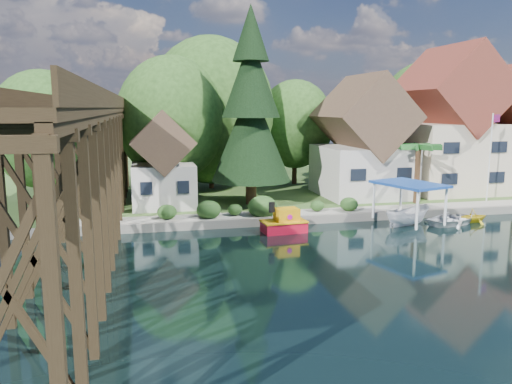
% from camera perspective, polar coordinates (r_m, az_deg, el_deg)
% --- Properties ---
extents(ground, '(140.00, 140.00, 0.00)m').
position_cam_1_polar(ground, '(30.33, 12.15, -6.87)').
color(ground, black).
rests_on(ground, ground).
extents(bank, '(140.00, 52.00, 0.50)m').
position_cam_1_polar(bank, '(62.17, -0.93, 1.99)').
color(bank, '#2F4E1F').
rests_on(bank, ground).
extents(seawall, '(60.00, 0.40, 0.62)m').
position_cam_1_polar(seawall, '(38.93, 12.65, -2.76)').
color(seawall, slate).
rests_on(seawall, ground).
extents(promenade, '(50.00, 2.60, 0.06)m').
position_cam_1_polar(promenade, '(40.90, 14.43, -1.92)').
color(promenade, gray).
rests_on(promenade, bank).
extents(trestle_bridge, '(4.12, 44.18, 9.30)m').
position_cam_1_polar(trestle_bridge, '(31.92, -19.05, 3.43)').
color(trestle_bridge, black).
rests_on(trestle_bridge, ground).
extents(house_left, '(7.64, 8.64, 11.02)m').
position_cam_1_polar(house_left, '(46.70, 12.06, 5.28)').
color(house_left, beige).
rests_on(house_left, bank).
extents(house_center, '(8.65, 9.18, 13.89)m').
position_cam_1_polar(house_center, '(51.43, 21.10, 6.66)').
color(house_center, beige).
rests_on(house_center, bank).
extents(shed, '(5.09, 5.40, 7.85)m').
position_cam_1_polar(shed, '(41.16, -10.56, 2.94)').
color(shed, beige).
rests_on(shed, bank).
extents(bg_trees, '(49.90, 13.30, 10.57)m').
position_cam_1_polar(bg_trees, '(49.47, 3.19, 8.20)').
color(bg_trees, '#382314').
rests_on(bg_trees, bank).
extents(shrubs, '(15.76, 2.47, 1.70)m').
position_cam_1_polar(shrubs, '(37.18, -0.23, -1.65)').
color(shrubs, '#1C3F16').
rests_on(shrubs, bank).
extents(conifer, '(6.56, 6.56, 16.15)m').
position_cam_1_polar(conifer, '(41.19, -0.58, 9.31)').
color(conifer, '#382314').
rests_on(conifer, bank).
extents(palm_tree, '(4.15, 4.15, 5.30)m').
position_cam_1_polar(palm_tree, '(44.03, 18.09, 4.75)').
color(palm_tree, '#382314').
rests_on(palm_tree, bank).
extents(flagpole, '(1.10, 0.53, 7.54)m').
position_cam_1_polar(flagpole, '(47.02, 25.31, 4.58)').
color(flagpole, white).
rests_on(flagpole, bank).
extents(tugboat, '(3.19, 1.94, 2.21)m').
position_cam_1_polar(tugboat, '(34.47, 3.27, -3.53)').
color(tugboat, red).
rests_on(tugboat, ground).
extents(boat_white_a, '(5.11, 4.31, 0.90)m').
position_cam_1_polar(boat_white_a, '(39.71, 21.67, -2.76)').
color(boat_white_a, silver).
rests_on(boat_white_a, ground).
extents(boat_canopy, '(4.61, 5.65, 3.16)m').
position_cam_1_polar(boat_canopy, '(37.83, 17.00, -1.69)').
color(boat_canopy, white).
rests_on(boat_canopy, ground).
extents(boat_yellow, '(2.26, 1.97, 1.15)m').
position_cam_1_polar(boat_yellow, '(40.76, 23.63, -2.40)').
color(boat_yellow, gold).
rests_on(boat_yellow, ground).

